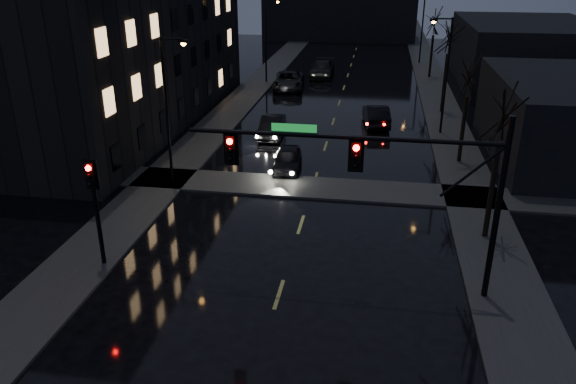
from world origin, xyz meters
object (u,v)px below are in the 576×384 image
at_px(oncoming_car_c, 289,80).
at_px(oncoming_car_b, 272,127).
at_px(oncoming_car_a, 287,159).
at_px(oncoming_car_d, 322,69).
at_px(lead_car, 376,115).

bearing_deg(oncoming_car_c, oncoming_car_b, -90.15).
distance_m(oncoming_car_a, oncoming_car_b, 6.68).
bearing_deg(oncoming_car_c, oncoming_car_d, 63.69).
relative_size(oncoming_car_d, lead_car, 1.19).
xyz_separation_m(oncoming_car_a, oncoming_car_b, (-2.13, 6.33, 0.04)).
height_order(oncoming_car_d, lead_car, oncoming_car_d).
bearing_deg(oncoming_car_a, oncoming_car_c, 94.33).
xyz_separation_m(oncoming_car_a, oncoming_car_c, (-3.33, 21.37, 0.15)).
relative_size(oncoming_car_a, oncoming_car_c, 0.67).
height_order(oncoming_car_a, oncoming_car_d, oncoming_car_d).
distance_m(oncoming_car_a, oncoming_car_d, 27.66).
distance_m(oncoming_car_b, lead_car, 8.20).
distance_m(oncoming_car_b, oncoming_car_c, 15.09).
bearing_deg(oncoming_car_a, oncoming_car_b, 104.06).
bearing_deg(oncoming_car_c, lead_car, -57.59).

